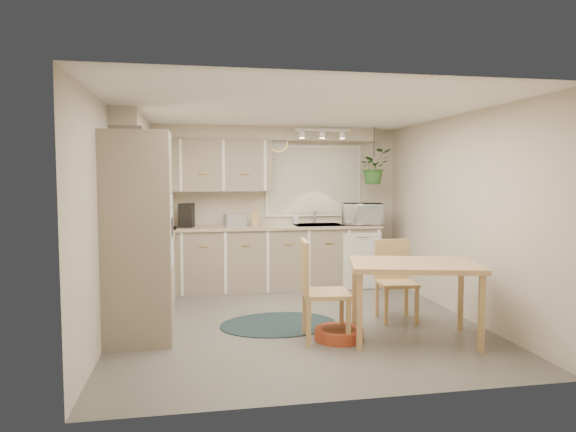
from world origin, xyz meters
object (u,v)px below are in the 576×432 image
object	(u,v)px
pet_bed	(339,334)
microwave	(363,212)
dining_table	(413,301)
chair_left	(326,290)
chair_back	(397,281)
braided_rug	(279,324)

from	to	relation	value
pet_bed	microwave	xyz separation A→B (m)	(1.06, 2.41, 1.08)
dining_table	chair_left	xyz separation A→B (m)	(-0.88, 0.13, 0.12)
chair_back	braided_rug	bearing A→B (deg)	0.62
dining_table	chair_back	world-z (taller)	chair_back
chair_left	braided_rug	bearing A→B (deg)	-142.39
dining_table	braided_rug	distance (m)	1.53
chair_left	pet_bed	xyz separation A→B (m)	(0.14, -0.01, -0.46)
dining_table	braided_rug	world-z (taller)	dining_table
chair_back	braided_rug	xyz separation A→B (m)	(-1.37, 0.09, -0.46)
dining_table	chair_back	xyz separation A→B (m)	(0.10, 0.68, 0.07)
braided_rug	pet_bed	world-z (taller)	pet_bed
chair_left	pet_bed	world-z (taller)	chair_left
braided_rug	microwave	bearing A→B (deg)	48.34
chair_left	chair_back	distance (m)	1.13
dining_table	pet_bed	xyz separation A→B (m)	(-0.75, 0.12, -0.34)
chair_left	braided_rug	xyz separation A→B (m)	(-0.38, 0.63, -0.51)
braided_rug	microwave	size ratio (longest dim) A/B	2.27
dining_table	microwave	distance (m)	2.65
dining_table	chair_left	bearing A→B (deg)	171.41
microwave	dining_table	bearing A→B (deg)	-86.68
dining_table	chair_left	distance (m)	0.90
braided_rug	microwave	distance (m)	2.62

